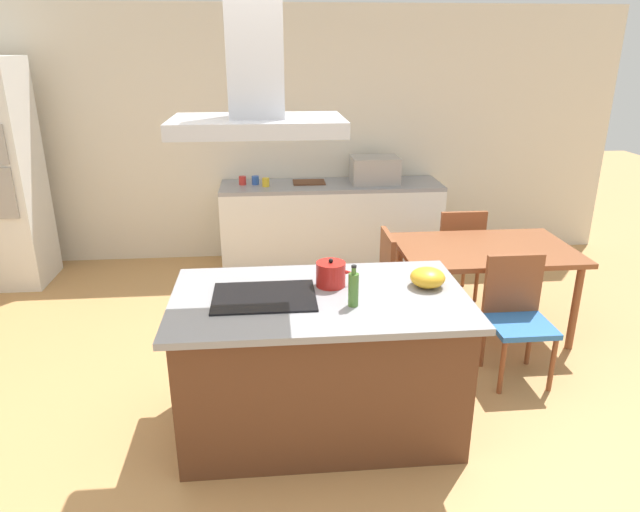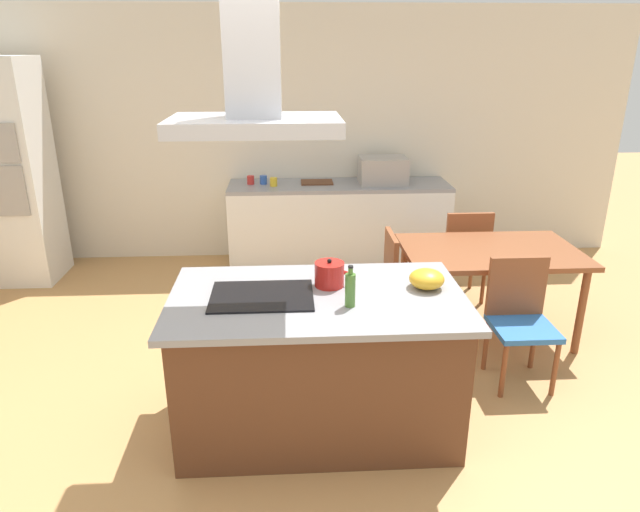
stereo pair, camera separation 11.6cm
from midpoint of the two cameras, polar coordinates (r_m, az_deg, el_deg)
The scene contains 19 objects.
ground at distance 5.08m, azimuth -0.50°, elevation -6.30°, with size 16.00×16.00×0.00m, color tan.
wall_back at distance 6.36m, azimuth -1.34°, elevation 11.93°, with size 7.20×0.10×2.70m, color beige.
kitchen_island at distance 3.55m, azimuth 0.71°, elevation -10.59°, with size 1.75×1.01×0.90m.
cooktop at distance 3.33m, azimuth -4.87°, elevation -4.03°, with size 0.60×0.44×0.01m, color black.
tea_kettle at distance 3.45m, azimuth 1.94°, elevation -1.84°, with size 0.23×0.18×0.18m.
olive_oil_bottle at distance 3.18m, azimuth 4.11°, elevation -3.36°, with size 0.06×0.06×0.24m.
mixing_bowl at distance 3.49m, azimuth 11.63°, elevation -2.28°, with size 0.21×0.21×0.12m, color gold.
back_counter at distance 6.22m, azimuth 2.43°, elevation 3.23°, with size 2.36×0.62×0.90m.
countertop_microwave at distance 6.14m, azimuth 6.88°, elevation 8.55°, with size 0.50×0.38×0.28m, color #9E9993.
coffee_mug_red at distance 6.11m, azimuth -6.45°, elevation 7.61°, with size 0.08×0.08×0.09m, color red.
coffee_mug_blue at distance 6.11m, azimuth -5.16°, elevation 7.64°, with size 0.08×0.08×0.09m, color #2D56B2.
coffee_mug_yellow at distance 6.00m, azimuth -4.14°, elevation 7.45°, with size 0.08×0.08×0.09m, color gold.
cutting_board at distance 6.13m, azimuth 0.23°, elevation 7.43°, with size 0.34×0.24×0.02m, color #59331E.
wall_oven_stack at distance 6.39m, azimuth -28.30°, elevation 7.31°, with size 0.70×0.66×2.20m.
dining_table at distance 4.79m, azimuth 17.41°, elevation -0.28°, with size 1.40×0.90×0.75m.
chair_at_left_end at distance 4.61m, azimuth 6.49°, elevation -2.36°, with size 0.42×0.42×0.89m.
chair_facing_island at distance 4.29m, azimuth 20.19°, elevation -5.39°, with size 0.42×0.42×0.89m.
chair_facing_back_wall at distance 5.43m, azimuth 14.88°, elevation 0.62°, with size 0.42×0.42×0.89m.
range_hood at distance 3.04m, azimuth -5.57°, elevation 16.94°, with size 0.90×0.55×0.78m.
Camera 2 is at (-0.16, -3.04, 2.28)m, focal length 31.80 mm.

